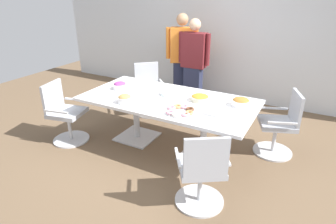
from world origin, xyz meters
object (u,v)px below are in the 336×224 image
(office_chair_0, at_px, (148,92))
(office_chair_2, at_px, (202,174))
(snack_bowl_chips_orange, at_px, (200,98))
(napkin_pile, at_px, (215,112))
(office_chair_3, at_px, (280,127))
(snack_bowl_candy_mix, at_px, (120,86))
(plate_stack, at_px, (168,94))
(snack_bowl_cookies, at_px, (125,99))
(office_chair_1, at_px, (65,116))
(person_standing_0, at_px, (182,58))
(donut_platter, at_px, (180,111))
(conference_table, at_px, (168,107))
(snack_bowl_pretzels, at_px, (241,102))
(person_standing_1, at_px, (194,63))

(office_chair_0, height_order, office_chair_2, same)
(snack_bowl_chips_orange, bearing_deg, office_chair_0, 149.59)
(napkin_pile, bearing_deg, office_chair_3, 47.06)
(office_chair_2, xyz_separation_m, snack_bowl_candy_mix, (-1.74, 0.95, 0.40))
(plate_stack, bearing_deg, snack_bowl_cookies, -124.46)
(office_chair_1, height_order, plate_stack, office_chair_1)
(person_standing_0, height_order, napkin_pile, person_standing_0)
(office_chair_1, distance_m, snack_bowl_cookies, 1.10)
(office_chair_0, distance_m, plate_stack, 1.21)
(snack_bowl_candy_mix, bearing_deg, office_chair_3, 13.96)
(office_chair_3, xyz_separation_m, snack_bowl_candy_mix, (-2.28, -0.57, 0.40))
(donut_platter, xyz_separation_m, plate_stack, (-0.43, 0.47, 0.00))
(napkin_pile, bearing_deg, snack_bowl_cookies, -169.43)
(snack_bowl_candy_mix, height_order, plate_stack, snack_bowl_candy_mix)
(plate_stack, bearing_deg, office_chair_1, -152.82)
(snack_bowl_candy_mix, bearing_deg, conference_table, -0.74)
(conference_table, relative_size, plate_stack, 10.93)
(office_chair_2, bearing_deg, plate_stack, 99.04)
(office_chair_0, distance_m, office_chair_3, 2.39)
(napkin_pile, bearing_deg, conference_table, 166.59)
(conference_table, relative_size, office_chair_1, 2.64)
(office_chair_1, relative_size, napkin_pile, 5.03)
(office_chair_0, xyz_separation_m, plate_stack, (0.84, -0.79, 0.37))
(conference_table, relative_size, person_standing_0, 1.39)
(office_chair_3, xyz_separation_m, snack_bowl_chips_orange, (-1.03, -0.43, 0.39))
(person_standing_0, distance_m, snack_bowl_pretzels, 2.18)
(office_chair_0, xyz_separation_m, snack_bowl_cookies, (0.47, -1.33, 0.40))
(snack_bowl_chips_orange, bearing_deg, office_chair_1, -158.89)
(office_chair_3, distance_m, snack_bowl_chips_orange, 1.18)
(office_chair_3, distance_m, plate_stack, 1.62)
(plate_stack, bearing_deg, office_chair_0, 136.74)
(office_chair_2, distance_m, snack_bowl_pretzels, 1.23)
(office_chair_1, bearing_deg, office_chair_3, 98.69)
(donut_platter, bearing_deg, napkin_pile, 22.33)
(office_chair_2, distance_m, napkin_pile, 0.86)
(snack_bowl_chips_orange, bearing_deg, person_standing_0, 123.70)
(office_chair_0, xyz_separation_m, office_chair_2, (1.82, -1.86, 0.00))
(conference_table, distance_m, snack_bowl_pretzels, 1.00)
(conference_table, relative_size, donut_platter, 6.39)
(office_chair_2, xyz_separation_m, office_chair_3, (0.54, 1.51, 0.00))
(office_chair_1, bearing_deg, plate_stack, 104.27)
(snack_bowl_pretzels, bearing_deg, donut_platter, -136.66)
(person_standing_1, bearing_deg, office_chair_1, 61.01)
(office_chair_2, xyz_separation_m, snack_bowl_pretzels, (0.05, 1.16, 0.40))
(snack_bowl_candy_mix, bearing_deg, napkin_pile, -6.81)
(snack_bowl_candy_mix, relative_size, snack_bowl_chips_orange, 0.79)
(office_chair_3, relative_size, snack_bowl_pretzels, 3.88)
(donut_platter, xyz_separation_m, napkin_pile, (0.39, 0.16, 0.01))
(office_chair_1, relative_size, snack_bowl_chips_orange, 3.57)
(office_chair_0, bearing_deg, snack_bowl_chips_orange, 106.42)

